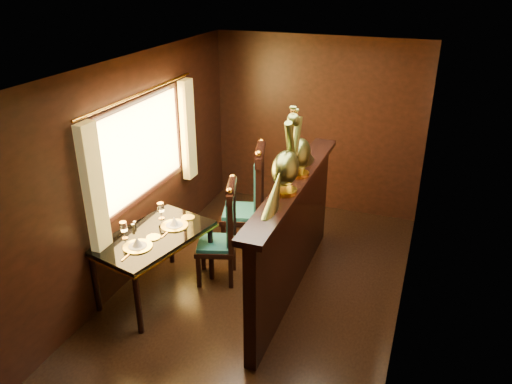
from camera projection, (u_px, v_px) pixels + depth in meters
ground at (255, 299)px, 5.48m from camera, size 5.00×5.00×0.00m
room_shell at (247, 163)px, 4.86m from camera, size 3.04×5.04×2.52m
partition at (293, 235)px, 5.34m from camera, size 0.26×2.70×1.36m
dining_table at (153, 240)px, 5.30m from camera, size 1.05×1.41×0.95m
chair_left at (226, 229)px, 5.57m from camera, size 0.57×0.58×1.25m
chair_right at (253, 197)px, 6.12m from camera, size 0.64×0.66×1.44m
peacock_left at (286, 154)px, 4.60m from camera, size 0.25×0.68×0.81m
peacock_right at (300, 141)px, 5.00m from camera, size 0.24×0.64×0.76m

